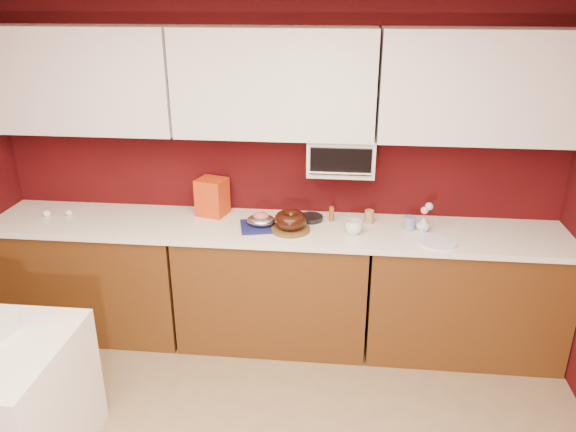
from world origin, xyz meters
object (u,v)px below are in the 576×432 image
(foil_ham_nest, at_px, (261,220))
(pandoro_box, at_px, (212,197))
(blue_jar, at_px, (410,223))
(flower_vase, at_px, (423,223))
(bundt_cake, at_px, (291,220))
(toaster_oven, at_px, (341,155))
(coffee_mug, at_px, (354,226))

(foil_ham_nest, distance_m, pandoro_box, 0.45)
(blue_jar, distance_m, flower_vase, 0.09)
(bundt_cake, distance_m, blue_jar, 0.81)
(bundt_cake, bearing_deg, flower_vase, 6.28)
(toaster_oven, xyz_separation_m, flower_vase, (0.57, -0.14, -0.42))
(bundt_cake, height_order, blue_jar, bundt_cake)
(foil_ham_nest, distance_m, blue_jar, 1.01)
(foil_ham_nest, xyz_separation_m, blue_jar, (1.01, 0.08, -0.01))
(bundt_cake, distance_m, coffee_mug, 0.42)
(toaster_oven, height_order, blue_jar, toaster_oven)
(pandoro_box, bearing_deg, coffee_mug, 1.94)
(toaster_oven, relative_size, flower_vase, 3.99)
(toaster_oven, xyz_separation_m, bundt_cake, (-0.32, -0.24, -0.40))
(coffee_mug, relative_size, blue_jar, 1.21)
(flower_vase, bearing_deg, toaster_oven, 166.45)
(pandoro_box, bearing_deg, toaster_oven, 15.12)
(foil_ham_nest, height_order, blue_jar, same)
(coffee_mug, bearing_deg, pandoro_box, 166.29)
(bundt_cake, relative_size, pandoro_box, 0.81)
(blue_jar, bearing_deg, toaster_oven, 165.82)
(toaster_oven, bearing_deg, foil_ham_nest, -159.09)
(pandoro_box, height_order, blue_jar, pandoro_box)
(pandoro_box, relative_size, blue_jar, 2.91)
(pandoro_box, height_order, coffee_mug, pandoro_box)
(coffee_mug, bearing_deg, foil_ham_nest, 176.58)
(coffee_mug, bearing_deg, toaster_oven, 113.11)
(bundt_cake, distance_m, flower_vase, 0.90)
(toaster_oven, height_order, flower_vase, toaster_oven)
(pandoro_box, bearing_deg, blue_jar, 10.33)
(flower_vase, bearing_deg, blue_jar, 169.85)
(pandoro_box, xyz_separation_m, flower_vase, (1.48, -0.15, -0.08))
(pandoro_box, relative_size, flower_vase, 2.38)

